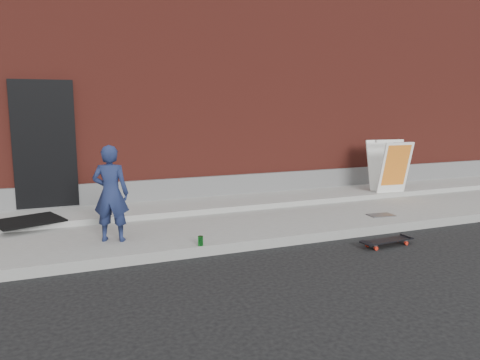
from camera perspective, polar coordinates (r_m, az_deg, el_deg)
name	(u,v)px	position (r m, az deg, el deg)	size (l,w,h in m)	color
ground	(245,252)	(6.81, 0.56, -8.72)	(80.00, 80.00, 0.00)	black
sidewalk	(211,223)	(8.14, -3.52, -5.20)	(20.00, 3.00, 0.15)	gray
apron	(196,205)	(8.95, -5.37, -3.09)	(20.00, 1.20, 0.10)	gray
building	(146,90)	(13.22, -11.38, 10.73)	(20.00, 8.10, 5.00)	maroon
child	(111,193)	(6.90, -15.48, -1.59)	(0.51, 0.33, 1.39)	#1A244A
skateboard	(387,241)	(7.38, 17.48, -7.09)	(0.86, 0.28, 0.10)	red
pizza_sign	(389,166)	(10.45, 17.70, 1.65)	(0.73, 0.84, 1.11)	white
soda_can	(201,241)	(6.58, -4.83, -7.40)	(0.07, 0.07, 0.14)	#1A8428
doormat	(29,221)	(8.20, -24.38, -4.55)	(0.97, 0.78, 0.03)	black
utility_plate	(381,215)	(8.68, 16.79, -4.12)	(0.44, 0.28, 0.01)	#56565B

